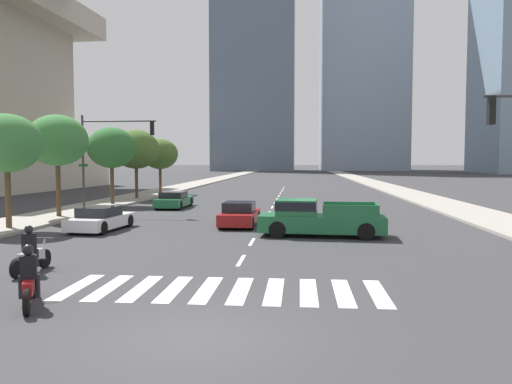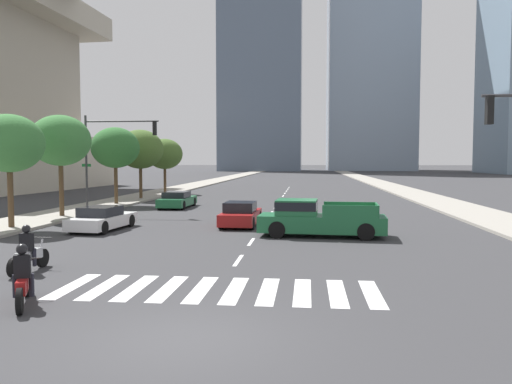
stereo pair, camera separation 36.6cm
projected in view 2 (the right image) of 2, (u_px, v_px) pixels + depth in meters
The scene contains 19 objects.
ground_plane at pixel (184, 339), 9.73m from camera, with size 800.00×800.00×0.00m, color #333335.
sidewalk_east at pixel (449, 205), 38.18m from camera, with size 4.00×260.00×0.15m, color gray.
sidewalk_west at pixel (116, 202), 40.85m from camera, with size 4.00×260.00×0.15m, color gray.
crosswalk_near at pixel (218, 290), 13.41m from camera, with size 8.55×2.82×0.01m.
lane_divider_center at pixel (278, 203), 41.21m from camera, with size 0.14×50.00×0.01m.
motorcycle_trailing at pixel (29, 254), 15.49m from camera, with size 0.70×2.09×1.49m.
motorcycle_third at pixel (23, 281), 11.97m from camera, with size 1.16×2.06×1.49m.
pickup_truck at pixel (315, 219), 22.90m from camera, with size 5.80×2.32×1.67m.
sedan_white_0 at pixel (102, 219), 24.95m from camera, with size 2.18×4.36×1.19m.
sedan_red_1 at pixel (241, 215), 26.62m from camera, with size 1.88×4.26×1.28m.
sedan_green_2 at pixel (177, 200), 36.93m from camera, with size 1.94×4.72×1.20m.
traffic_signal_far at pixel (112, 145), 32.34m from camera, with size 5.13×0.28×6.22m.
street_tree_nearest at pixel (9, 144), 24.81m from camera, with size 3.38×3.38×5.59m.
street_tree_second at pixel (60, 141), 29.95m from camera, with size 3.57×3.57×6.02m.
street_tree_third at pixel (115, 148), 38.54m from camera, with size 3.67×3.67×5.86m.
street_tree_fourth at pixel (140, 149), 44.29m from camera, with size 4.05×4.05×6.03m.
street_tree_fifth at pixel (165, 154), 51.87m from camera, with size 3.68×3.68×5.56m.
office_tower_left_skyline at pixel (262, 6), 171.71m from camera, with size 27.35×25.23×113.93m.
office_tower_center_skyline at pixel (370, 51), 180.66m from camera, with size 29.58×29.76×86.91m.
Camera 2 is at (2.36, -9.35, 3.44)m, focal length 35.29 mm.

